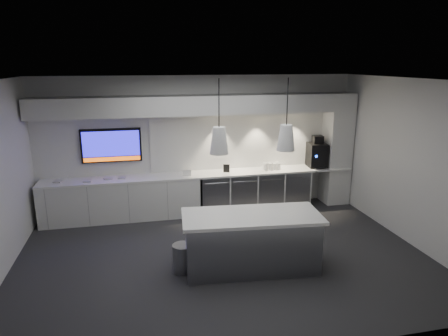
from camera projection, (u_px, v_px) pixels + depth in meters
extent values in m
plane|color=#29292B|center=(223.00, 256.00, 6.94)|extent=(7.00, 7.00, 0.00)
plane|color=black|center=(223.00, 80.00, 6.16)|extent=(7.00, 7.00, 0.00)
plane|color=silver|center=(200.00, 144.00, 8.91)|extent=(7.00, 0.00, 7.00)
plane|color=silver|center=(274.00, 236.00, 4.19)|extent=(7.00, 0.00, 7.00)
plane|color=silver|center=(411.00, 162.00, 7.28)|extent=(0.00, 7.00, 7.00)
cube|color=white|center=(202.00, 174.00, 8.76)|extent=(6.80, 0.65, 0.04)
cube|color=silver|center=(122.00, 199.00, 8.52)|extent=(3.30, 0.63, 0.86)
cube|color=gray|center=(214.00, 193.00, 8.93)|extent=(0.60, 0.61, 0.85)
cube|color=gray|center=(241.00, 191.00, 9.06)|extent=(0.60, 0.61, 0.85)
cube|color=gray|center=(267.00, 190.00, 9.19)|extent=(0.60, 0.61, 0.85)
cube|color=gray|center=(293.00, 188.00, 9.32)|extent=(0.60, 0.61, 0.85)
cube|color=silver|center=(251.00, 140.00, 9.13)|extent=(4.60, 0.03, 1.30)
cube|color=silver|center=(201.00, 105.00, 8.39)|extent=(6.90, 0.60, 0.40)
cube|color=silver|center=(337.00, 149.00, 9.34)|extent=(0.55, 0.55, 2.60)
cube|color=black|center=(111.00, 145.00, 8.45)|extent=(1.25, 0.06, 0.72)
cube|color=#1713B5|center=(111.00, 144.00, 8.41)|extent=(1.17, 0.00, 0.54)
cube|color=#E2580D|center=(112.00, 159.00, 8.50)|extent=(1.17, 0.00, 0.09)
cube|color=gray|center=(251.00, 243.00, 6.44)|extent=(2.16, 1.02, 0.88)
cube|color=white|center=(252.00, 216.00, 6.32)|extent=(2.27, 1.13, 0.05)
cylinder|color=gray|center=(183.00, 258.00, 6.40)|extent=(0.43, 0.43, 0.46)
cube|color=black|center=(317.00, 155.00, 9.28)|extent=(0.45, 0.49, 0.55)
cube|color=black|center=(318.00, 140.00, 9.18)|extent=(0.24, 0.24, 0.18)
cube|color=gray|center=(321.00, 168.00, 9.11)|extent=(0.32, 0.23, 0.03)
cube|color=black|center=(226.00, 168.00, 8.84)|extent=(0.14, 0.06, 0.18)
cube|color=white|center=(187.00, 173.00, 8.55)|extent=(0.18, 0.03, 0.14)
cube|color=#AAAAAA|center=(58.00, 181.00, 8.14)|extent=(0.20, 0.20, 0.02)
cube|color=#AAAAAA|center=(87.00, 181.00, 8.17)|extent=(0.16, 0.16, 0.02)
cube|color=#AAAAAA|center=(108.00, 179.00, 8.33)|extent=(0.20, 0.20, 0.02)
cube|color=#AAAAAA|center=(122.00, 178.00, 8.39)|extent=(0.18, 0.18, 0.02)
cone|color=silver|center=(219.00, 141.00, 5.89)|extent=(0.28, 0.28, 0.40)
cylinder|color=black|center=(219.00, 103.00, 5.75)|extent=(0.02, 0.02, 0.70)
cone|color=silver|center=(286.00, 138.00, 6.11)|extent=(0.28, 0.28, 0.40)
cylinder|color=black|center=(287.00, 102.00, 5.97)|extent=(0.02, 0.02, 0.70)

